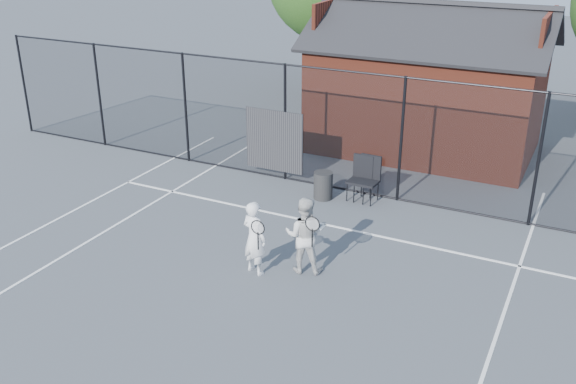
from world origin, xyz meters
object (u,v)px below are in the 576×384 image
at_px(chair_left, 359,179).
at_px(waste_bin, 323,185).
at_px(chair_right, 367,180).
at_px(player_front, 254,238).
at_px(clubhouse, 427,94).
at_px(player_back, 304,235).

bearing_deg(chair_left, waste_bin, -156.14).
bearing_deg(chair_right, player_front, -96.63).
distance_m(clubhouse, chair_right, 4.53).
bearing_deg(waste_bin, player_front, -86.30).
distance_m(player_front, chair_left, 4.11).
relative_size(player_front, chair_right, 1.36).
bearing_deg(player_front, chair_right, 79.75).
relative_size(chair_left, chair_right, 0.98).
height_order(player_back, waste_bin, player_back).
distance_m(player_front, player_back, 0.93).
distance_m(clubhouse, player_front, 8.56).
height_order(player_front, player_back, player_back).
height_order(clubhouse, waste_bin, clubhouse).
bearing_deg(player_back, chair_right, 91.06).
height_order(clubhouse, player_back, clubhouse).
xyz_separation_m(chair_right, waste_bin, (-0.98, -0.30, -0.20)).
distance_m(player_front, chair_right, 4.14).
bearing_deg(clubhouse, waste_bin, -103.50).
distance_m(clubhouse, chair_left, 4.54).
bearing_deg(player_back, player_front, -149.35).
bearing_deg(waste_bin, clubhouse, 76.50).
bearing_deg(waste_bin, chair_right, 16.95).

